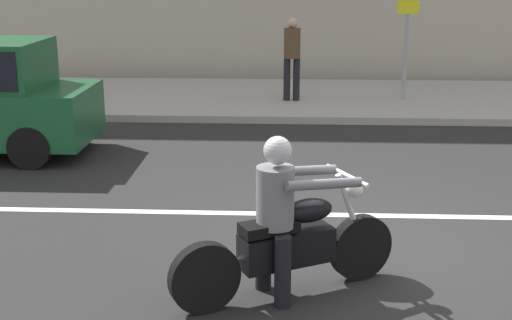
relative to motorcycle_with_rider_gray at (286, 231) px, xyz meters
The scene contains 6 objects.
ground_plane 1.68m from the motorcycle_with_rider_gray, 51.78° to the left, with size 80.00×80.00×0.00m, color black.
sidewalk_slab 9.29m from the motorcycle_with_rider_gray, 84.02° to the left, with size 40.00×4.40×0.14m, color #99968E.
lane_marking_stripe 2.26m from the motorcycle_with_rider_gray, 78.05° to the left, with size 18.00×0.14×0.01m, color silver.
motorcycle_with_rider_gray is the anchor object (origin of this frame).
street_sign_post 9.21m from the motorcycle_with_rider_gray, 74.76° to the left, with size 0.44×0.08×2.26m.
pedestrian_bystander 8.68m from the motorcycle_with_rider_gray, 89.66° to the left, with size 0.34×0.34×1.71m.
Camera 1 is at (-0.95, -7.14, 2.97)m, focal length 49.25 mm.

